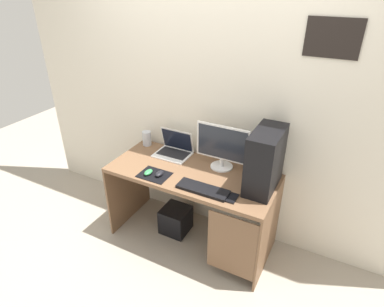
{
  "coord_description": "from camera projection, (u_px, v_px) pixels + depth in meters",
  "views": [
    {
      "loc": [
        1.09,
        -2.08,
        2.24
      ],
      "look_at": [
        0.0,
        0.0,
        0.93
      ],
      "focal_mm": 30.14,
      "sensor_mm": 36.0,
      "label": 1
    }
  ],
  "objects": [
    {
      "name": "ground_plane",
      "position": [
        192.0,
        237.0,
        3.14
      ],
      "size": [
        8.0,
        8.0,
        0.0
      ],
      "primitive_type": "plane",
      "color": "#9E9384"
    },
    {
      "name": "subwoofer",
      "position": [
        176.0,
        220.0,
        3.17
      ],
      "size": [
        0.26,
        0.26,
        0.26
      ],
      "primitive_type": "cube",
      "color": "black",
      "rests_on": "ground_plane"
    },
    {
      "name": "cell_phone",
      "position": [
        232.0,
        198.0,
        2.44
      ],
      "size": [
        0.07,
        0.13,
        0.01
      ],
      "primitive_type": "cube",
      "color": "black",
      "rests_on": "desk"
    },
    {
      "name": "pc_tower",
      "position": [
        265.0,
        160.0,
        2.46
      ],
      "size": [
        0.21,
        0.43,
        0.49
      ],
      "primitive_type": "cube",
      "color": "black",
      "rests_on": "desk"
    },
    {
      "name": "monitor",
      "position": [
        222.0,
        147.0,
        2.74
      ],
      "size": [
        0.47,
        0.2,
        0.4
      ],
      "color": "white",
      "rests_on": "desk"
    },
    {
      "name": "mousepad",
      "position": [
        154.0,
        175.0,
        2.73
      ],
      "size": [
        0.26,
        0.2,
        0.0
      ],
      "primitive_type": "cube",
      "color": "black",
      "rests_on": "desk"
    },
    {
      "name": "desk",
      "position": [
        193.0,
        187.0,
        2.83
      ],
      "size": [
        1.46,
        0.64,
        0.75
      ],
      "color": "brown",
      "rests_on": "ground_plane"
    },
    {
      "name": "speaker",
      "position": [
        147.0,
        138.0,
        3.18
      ],
      "size": [
        0.09,
        0.09,
        0.14
      ],
      "primitive_type": "cylinder",
      "color": "#B7BCC6",
      "rests_on": "desk"
    },
    {
      "name": "mouse_right",
      "position": [
        148.0,
        172.0,
        2.73
      ],
      "size": [
        0.06,
        0.1,
        0.03
      ],
      "primitive_type": "ellipsoid",
      "color": "#338C4C",
      "rests_on": "mousepad"
    },
    {
      "name": "mouse_left",
      "position": [
        159.0,
        174.0,
        2.71
      ],
      "size": [
        0.06,
        0.1,
        0.03
      ],
      "primitive_type": "ellipsoid",
      "color": "black",
      "rests_on": "mousepad"
    },
    {
      "name": "keyboard",
      "position": [
        203.0,
        189.0,
        2.53
      ],
      "size": [
        0.42,
        0.14,
        0.02
      ],
      "primitive_type": "cube",
      "color": "black",
      "rests_on": "desk"
    },
    {
      "name": "wall_back",
      "position": [
        212.0,
        99.0,
        2.79
      ],
      "size": [
        4.0,
        0.05,
        2.6
      ],
      "color": "beige",
      "rests_on": "ground_plane"
    },
    {
      "name": "laptop",
      "position": [
        174.0,
        149.0,
        3.03
      ],
      "size": [
        0.33,
        0.25,
        0.23
      ],
      "color": "white",
      "rests_on": "desk"
    }
  ]
}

